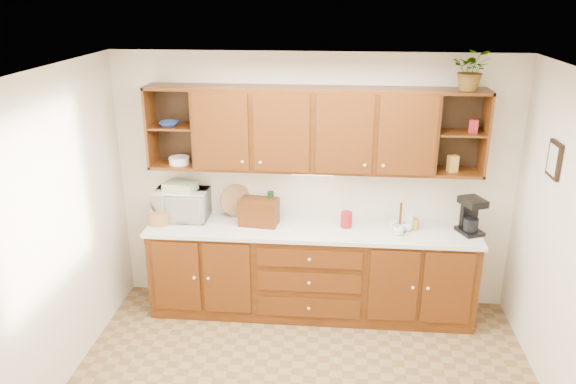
% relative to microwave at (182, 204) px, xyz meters
% --- Properties ---
extents(ceiling, '(4.00, 4.00, 0.00)m').
position_rel_microwave_xyz_m(ceiling, '(1.33, -1.57, 1.51)').
color(ceiling, white).
rests_on(ceiling, back_wall).
extents(back_wall, '(4.00, 0.00, 4.00)m').
position_rel_microwave_xyz_m(back_wall, '(1.33, 0.18, 0.21)').
color(back_wall, '#F0E5CA').
rests_on(back_wall, floor).
extents(left_wall, '(0.00, 3.50, 3.50)m').
position_rel_microwave_xyz_m(left_wall, '(-0.67, -1.57, 0.21)').
color(left_wall, '#F0E5CA').
rests_on(left_wall, floor).
extents(base_cabinets, '(3.20, 0.60, 0.90)m').
position_rel_microwave_xyz_m(base_cabinets, '(1.33, -0.12, -0.64)').
color(base_cabinets, '#3B1706').
rests_on(base_cabinets, floor).
extents(countertop, '(3.24, 0.64, 0.04)m').
position_rel_microwave_xyz_m(countertop, '(1.33, -0.13, -0.17)').
color(countertop, white).
rests_on(countertop, base_cabinets).
extents(upper_cabinets, '(3.20, 0.33, 0.80)m').
position_rel_microwave_xyz_m(upper_cabinets, '(1.34, 0.02, 0.80)').
color(upper_cabinets, '#3B1706').
rests_on(upper_cabinets, back_wall).
extents(undercabinet_light, '(0.40, 0.05, 0.02)m').
position_rel_microwave_xyz_m(undercabinet_light, '(1.33, -0.03, 0.38)').
color(undercabinet_light, white).
rests_on(undercabinet_light, upper_cabinets).
extents(framed_picture, '(0.03, 0.24, 0.30)m').
position_rel_microwave_xyz_m(framed_picture, '(3.31, -0.67, 0.76)').
color(framed_picture, black).
rests_on(framed_picture, right_wall).
extents(wicker_basket, '(0.24, 0.24, 0.13)m').
position_rel_microwave_xyz_m(wicker_basket, '(-0.19, -0.16, -0.09)').
color(wicker_basket, '#A57445').
rests_on(wicker_basket, countertop).
extents(microwave, '(0.54, 0.37, 0.30)m').
position_rel_microwave_xyz_m(microwave, '(0.00, 0.00, 0.00)').
color(microwave, silver).
rests_on(microwave, countertop).
extents(towel_stack, '(0.34, 0.27, 0.09)m').
position_rel_microwave_xyz_m(towel_stack, '(0.00, 0.00, 0.19)').
color(towel_stack, '#E8EB6E').
rests_on(towel_stack, microwave).
extents(wine_bottle, '(0.08, 0.08, 0.31)m').
position_rel_microwave_xyz_m(wine_bottle, '(0.91, 0.01, 0.01)').
color(wine_bottle, '#103217').
rests_on(wine_bottle, countertop).
extents(woven_tray, '(0.34, 0.22, 0.33)m').
position_rel_microwave_xyz_m(woven_tray, '(0.54, 0.12, -0.14)').
color(woven_tray, '#A57445').
rests_on(woven_tray, countertop).
extents(bread_box, '(0.40, 0.27, 0.26)m').
position_rel_microwave_xyz_m(bread_box, '(0.80, -0.08, -0.02)').
color(bread_box, '#3B1706').
rests_on(bread_box, countertop).
extents(mug_tree, '(0.27, 0.27, 0.30)m').
position_rel_microwave_xyz_m(mug_tree, '(2.18, -0.14, -0.10)').
color(mug_tree, '#3B1706').
rests_on(mug_tree, countertop).
extents(canister_red, '(0.13, 0.13, 0.16)m').
position_rel_microwave_xyz_m(canister_red, '(1.67, -0.08, -0.07)').
color(canister_red, maroon).
rests_on(canister_red, countertop).
extents(canister_white, '(0.10, 0.10, 0.17)m').
position_rel_microwave_xyz_m(canister_white, '(2.28, -0.07, -0.06)').
color(canister_white, white).
rests_on(canister_white, countertop).
extents(canister_yellow, '(0.11, 0.11, 0.10)m').
position_rel_microwave_xyz_m(canister_yellow, '(2.33, -0.07, -0.10)').
color(canister_yellow, gold).
rests_on(canister_yellow, countertop).
extents(coffee_maker, '(0.27, 0.30, 0.35)m').
position_rel_microwave_xyz_m(coffee_maker, '(2.85, -0.09, 0.02)').
color(coffee_maker, black).
rests_on(coffee_maker, countertop).
extents(bowl_stack, '(0.20, 0.20, 0.05)m').
position_rel_microwave_xyz_m(bowl_stack, '(-0.07, -0.01, 0.83)').
color(bowl_stack, navy).
rests_on(bowl_stack, upper_cabinets).
extents(plate_stack, '(0.24, 0.24, 0.07)m').
position_rel_microwave_xyz_m(plate_stack, '(0.01, 0.00, 0.47)').
color(plate_stack, white).
rests_on(plate_stack, upper_cabinets).
extents(pantry_box_yellow, '(0.11, 0.10, 0.16)m').
position_rel_microwave_xyz_m(pantry_box_yellow, '(2.64, -0.02, 0.51)').
color(pantry_box_yellow, gold).
rests_on(pantry_box_yellow, upper_cabinets).
extents(pantry_box_red, '(0.10, 0.09, 0.12)m').
position_rel_microwave_xyz_m(pantry_box_red, '(2.80, 0.00, 0.87)').
color(pantry_box_red, maroon).
rests_on(pantry_box_red, upper_cabinets).
extents(potted_plant, '(0.40, 0.37, 0.37)m').
position_rel_microwave_xyz_m(potted_plant, '(2.72, -0.04, 1.39)').
color(potted_plant, '#999999').
rests_on(potted_plant, upper_cabinets).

